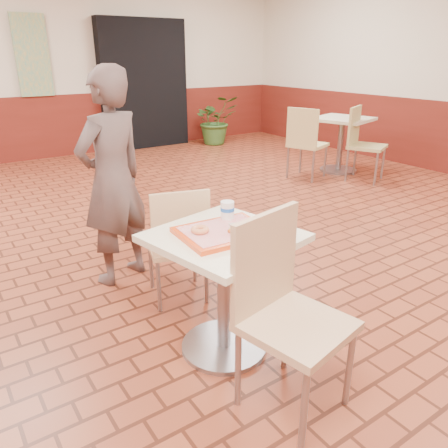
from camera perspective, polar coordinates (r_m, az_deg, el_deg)
room_shell at (r=3.45m, az=5.91°, el=18.90°), size 8.01×10.01×3.01m
wainscot_band at (r=3.63m, az=5.32°, el=2.95°), size 8.00×10.00×1.00m
corridor_doorway at (r=8.28m, az=-10.38°, el=17.40°), size 1.60×0.22×2.20m
promo_poster at (r=7.75m, az=-23.75°, el=19.49°), size 0.50×0.03×1.20m
main_table at (r=2.45m, az=0.00°, el=-6.57°), size 0.70×0.70×0.74m
chair_main_front at (r=2.11m, az=7.79°, el=-10.35°), size 0.53×0.53×0.97m
chair_main_back at (r=2.97m, az=-5.97°, el=-2.07°), size 0.48×0.48×0.84m
customer at (r=3.28m, az=-14.33°, el=5.65°), size 0.67×0.55×1.59m
serving_tray at (r=2.34m, az=0.00°, el=-1.04°), size 0.47×0.37×0.03m
ring_donut at (r=2.29m, az=-3.16°, el=-0.74°), size 0.11×0.11×0.03m
long_john_donut at (r=2.30m, az=2.17°, el=-0.49°), size 0.15×0.10×0.04m
paper_cup at (r=2.48m, az=0.45°, el=1.89°), size 0.08×0.08×0.10m
second_table at (r=6.67m, az=15.06°, el=11.10°), size 0.74×0.74×0.78m
chair_second_left at (r=6.13m, az=10.59°, el=10.76°), size 0.57×0.57×0.97m
chair_second_front at (r=6.28m, az=17.55°, el=10.44°), size 0.60×0.60×0.98m
potted_plant at (r=8.50m, az=-1.11°, el=13.43°), size 0.92×0.83×0.90m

